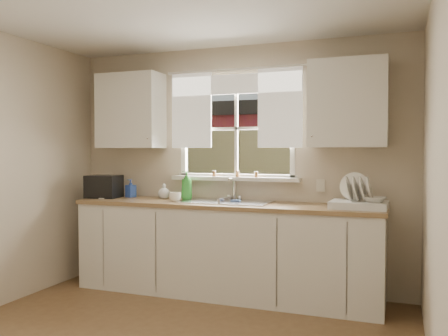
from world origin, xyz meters
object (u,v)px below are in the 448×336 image
at_px(dish_rack, 359,201).
at_px(black_appliance, 104,186).
at_px(cup, 175,197).
at_px(soap_bottle_a, 187,186).

bearing_deg(dish_rack, black_appliance, 179.21).
relative_size(dish_rack, cup, 4.11).
bearing_deg(cup, dish_rack, 22.47).
distance_m(soap_bottle_a, black_appliance, 0.95).
xyz_separation_m(dish_rack, cup, (-1.76, -0.07, -0.02)).
distance_m(cup, black_appliance, 0.91).
bearing_deg(black_appliance, soap_bottle_a, -1.34).
relative_size(dish_rack, soap_bottle_a, 1.67).
distance_m(soap_bottle_a, cup, 0.23).
xyz_separation_m(cup, black_appliance, (-0.91, 0.10, 0.07)).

